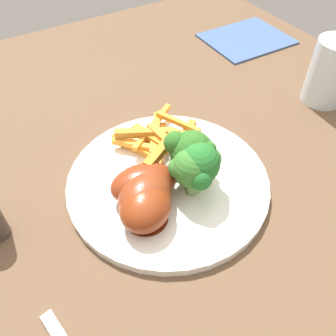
% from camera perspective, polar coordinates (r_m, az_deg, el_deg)
% --- Properties ---
extents(ground_plane, '(6.00, 6.00, 0.00)m').
position_cam_1_polar(ground_plane, '(1.16, 0.99, -25.38)').
color(ground_plane, '#4C4742').
extents(dining_table, '(1.00, 0.90, 0.74)m').
position_cam_1_polar(dining_table, '(0.59, 1.77, -6.10)').
color(dining_table, brown).
rests_on(dining_table, ground_plane).
extents(dinner_plate, '(0.27, 0.27, 0.01)m').
position_cam_1_polar(dinner_plate, '(0.47, 0.00, -2.16)').
color(dinner_plate, white).
rests_on(dinner_plate, dining_table).
extents(broccoli_floret_front, '(0.06, 0.05, 0.07)m').
position_cam_1_polar(broccoli_floret_front, '(0.42, 4.87, 0.68)').
color(broccoli_floret_front, '#87A858').
rests_on(broccoli_floret_front, dinner_plate).
extents(broccoli_floret_middle, '(0.06, 0.06, 0.07)m').
position_cam_1_polar(broccoli_floret_middle, '(0.43, 3.62, 2.54)').
color(broccoli_floret_middle, '#82AD4D').
rests_on(broccoli_floret_middle, dinner_plate).
extents(broccoli_floret_back, '(0.06, 0.06, 0.07)m').
position_cam_1_polar(broccoli_floret_back, '(0.42, 4.05, 0.42)').
color(broccoli_floret_back, '#7A9F60').
rests_on(broccoli_floret_back, dinner_plate).
extents(carrot_fries_pile, '(0.12, 0.12, 0.04)m').
position_cam_1_polar(carrot_fries_pile, '(0.50, -1.87, 4.44)').
color(carrot_fries_pile, orange).
rests_on(carrot_fries_pile, dinner_plate).
extents(chicken_drumstick_near, '(0.10, 0.13, 0.05)m').
position_cam_1_polar(chicken_drumstick_near, '(0.42, -3.40, -3.97)').
color(chicken_drumstick_near, '#5B1E0F').
rests_on(chicken_drumstick_near, dinner_plate).
extents(chicken_drumstick_far, '(0.07, 0.14, 0.04)m').
position_cam_1_polar(chicken_drumstick_far, '(0.44, -3.35, -2.35)').
color(chicken_drumstick_far, '#5B1C0D').
rests_on(chicken_drumstick_far, dinner_plate).
extents(chicken_drumstick_extra, '(0.11, 0.12, 0.05)m').
position_cam_1_polar(chicken_drumstick_extra, '(0.41, -3.41, -5.79)').
color(chicken_drumstick_extra, '#5A1C0B').
rests_on(chicken_drumstick_extra, dinner_plate).
extents(water_glass, '(0.07, 0.07, 0.11)m').
position_cam_1_polar(water_glass, '(0.65, 24.65, 13.80)').
color(water_glass, silver).
rests_on(water_glass, dining_table).
extents(napkin, '(0.14, 0.17, 0.00)m').
position_cam_1_polar(napkin, '(0.82, 12.49, 19.61)').
color(napkin, '#3D5684').
rests_on(napkin, dining_table).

